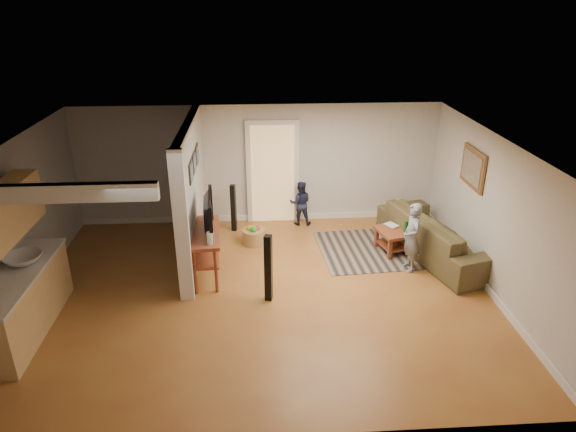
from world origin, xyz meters
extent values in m
plane|color=brown|center=(0.00, 0.00, 0.00)|extent=(7.50, 7.50, 0.00)
cube|color=#B0ADA9|center=(0.00, 3.00, 1.25)|extent=(7.50, 0.04, 2.50)
cube|color=#B0ADA9|center=(-3.75, 0.00, 1.25)|extent=(0.04, 6.00, 2.50)
cube|color=#B0ADA9|center=(3.75, 0.00, 1.25)|extent=(0.04, 6.00, 2.50)
cube|color=white|center=(0.00, 0.00, 2.50)|extent=(7.50, 6.00, 0.04)
cube|color=#B0ADA9|center=(-1.20, 1.45, 1.25)|extent=(0.15, 3.10, 2.50)
cube|color=white|center=(-1.20, -0.10, 1.25)|extent=(0.22, 0.10, 2.50)
cube|color=white|center=(0.00, 2.97, 0.06)|extent=(7.50, 0.04, 0.12)
cube|color=white|center=(3.72, 0.00, 0.06)|extent=(0.04, 6.00, 0.12)
cube|color=#D8B272|center=(0.30, 2.94, 1.05)|extent=(0.90, 0.06, 2.10)
cube|color=tan|center=(-3.43, -0.80, 0.45)|extent=(0.60, 2.20, 0.90)
cube|color=beige|center=(-3.43, -0.80, 0.92)|extent=(0.64, 2.24, 0.05)
cube|color=tan|center=(-3.45, -0.80, 1.80)|extent=(0.35, 2.00, 0.70)
imported|color=silver|center=(-3.43, -0.50, 0.94)|extent=(0.54, 0.54, 0.19)
cube|color=black|center=(-1.11, 0.80, 1.85)|extent=(0.03, 0.40, 0.34)
cube|color=black|center=(-1.11, 1.30, 1.85)|extent=(0.03, 0.40, 0.34)
cube|color=black|center=(-1.11, 1.80, 1.85)|extent=(0.03, 0.40, 0.34)
cube|color=brown|center=(3.71, 1.00, 1.75)|extent=(0.04, 0.90, 0.68)
cube|color=black|center=(2.37, 1.43, 0.01)|extent=(2.57, 1.96, 0.01)
imported|color=#433821|center=(3.30, 1.14, 0.00)|extent=(1.78, 2.91, 0.79)
cube|color=maroon|center=(2.79, 1.39, 0.42)|extent=(1.27, 0.92, 0.06)
cube|color=silver|center=(2.79, 1.39, 0.42)|extent=(0.79, 0.56, 0.02)
cube|color=maroon|center=(2.79, 1.39, 0.14)|extent=(1.15, 0.81, 0.03)
cube|color=maroon|center=(2.37, 1.00, 0.21)|extent=(0.08, 0.08, 0.42)
cube|color=maroon|center=(3.35, 1.25, 0.21)|extent=(0.08, 0.08, 0.42)
cube|color=maroon|center=(2.24, 1.52, 0.21)|extent=(0.08, 0.08, 0.42)
cube|color=maroon|center=(3.22, 1.77, 0.21)|extent=(0.08, 0.08, 0.42)
imported|color=navy|center=(3.00, 1.55, 0.45)|extent=(0.23, 0.23, 0.20)
cylinder|color=#13541F|center=(2.69, 1.21, 0.56)|extent=(0.06, 0.06, 0.23)
imported|color=#998C4C|center=(2.43, 1.47, 0.45)|extent=(0.29, 0.31, 0.02)
imported|color=#66594C|center=(2.93, 1.22, 0.45)|extent=(0.22, 0.29, 0.02)
cube|color=maroon|center=(-0.95, 0.64, 0.82)|extent=(0.61, 1.39, 0.06)
cube|color=maroon|center=(-0.95, 0.64, 0.45)|extent=(0.54, 1.27, 0.03)
cylinder|color=maroon|center=(-1.08, 0.05, 0.42)|extent=(0.06, 0.06, 0.84)
cylinder|color=maroon|center=(-1.16, 1.22, 0.42)|extent=(0.06, 0.06, 0.84)
cylinder|color=maroon|center=(-0.74, 0.07, 0.42)|extent=(0.06, 0.06, 0.84)
cylinder|color=maroon|center=(-0.82, 1.24, 0.42)|extent=(0.06, 0.06, 0.84)
imported|color=black|center=(-0.93, 0.65, 0.85)|extent=(0.22, 1.10, 0.63)
cylinder|color=white|center=(-0.80, 0.15, 0.95)|extent=(0.11, 0.11, 0.20)
cube|color=black|center=(0.11, -0.20, 0.57)|extent=(0.14, 0.14, 1.14)
cube|color=black|center=(-0.53, 2.47, 0.50)|extent=(0.12, 0.12, 1.00)
cylinder|color=brown|center=(-0.12, 1.83, 0.15)|extent=(0.45, 0.45, 0.29)
sphere|color=red|center=(-0.06, 1.87, 0.29)|extent=(0.14, 0.14, 0.14)
sphere|color=gold|center=(-0.19, 1.85, 0.31)|extent=(0.14, 0.14, 0.14)
sphere|color=green|center=(-0.12, 1.77, 0.33)|extent=(0.14, 0.14, 0.14)
imported|color=gray|center=(2.63, 0.61, 0.00)|extent=(0.33, 0.48, 1.26)
imported|color=#1D233E|center=(0.86, 2.70, 0.00)|extent=(0.49, 0.39, 0.96)
camera|label=1|loc=(-0.04, -7.25, 4.53)|focal=32.00mm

